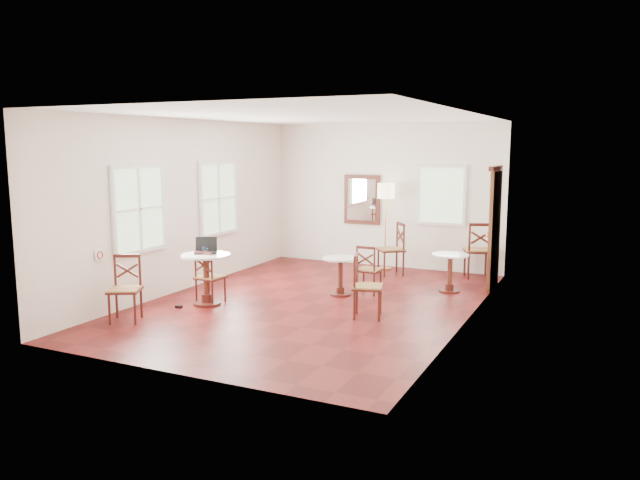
# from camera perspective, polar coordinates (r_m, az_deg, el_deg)

# --- Properties ---
(ground) EXTENTS (7.00, 7.00, 0.00)m
(ground) POSITION_cam_1_polar(r_m,az_deg,el_deg) (10.16, -0.72, -5.81)
(ground) COLOR #59100F
(ground) RESTS_ON ground
(room_shell) EXTENTS (5.02, 7.02, 3.01)m
(room_shell) POSITION_cam_1_polar(r_m,az_deg,el_deg) (10.13, -0.37, 4.98)
(room_shell) COLOR white
(room_shell) RESTS_ON ground
(cafe_table_near) EXTENTS (0.78, 0.78, 0.83)m
(cafe_table_near) POSITION_cam_1_polar(r_m,az_deg,el_deg) (10.11, -10.41, -3.06)
(cafe_table_near) COLOR #471811
(cafe_table_near) RESTS_ON ground
(cafe_table_mid) EXTENTS (0.62, 0.62, 0.66)m
(cafe_table_mid) POSITION_cam_1_polar(r_m,az_deg,el_deg) (10.60, 1.88, -2.96)
(cafe_table_mid) COLOR #471811
(cafe_table_mid) RESTS_ON ground
(cafe_table_back) EXTENTS (0.64, 0.64, 0.68)m
(cafe_table_back) POSITION_cam_1_polar(r_m,az_deg,el_deg) (11.07, 11.87, -2.57)
(cafe_table_back) COLOR #471811
(cafe_table_back) RESTS_ON ground
(chair_near_a) EXTENTS (0.42, 0.42, 0.87)m
(chair_near_a) POSITION_cam_1_polar(r_m,az_deg,el_deg) (10.22, -10.14, -3.37)
(chair_near_a) COLOR #471811
(chair_near_a) RESTS_ON ground
(chair_near_b) EXTENTS (0.60, 0.60, 0.96)m
(chair_near_b) POSITION_cam_1_polar(r_m,az_deg,el_deg) (9.49, -17.47, -4.29)
(chair_near_b) COLOR #471811
(chair_near_b) RESTS_ON ground
(chair_mid_a) EXTENTS (0.40, 0.40, 0.85)m
(chair_mid_a) POSITION_cam_1_polar(r_m,az_deg,el_deg) (10.73, 4.47, -2.73)
(chair_mid_a) COLOR #471811
(chair_mid_a) RESTS_ON ground
(chair_mid_b) EXTENTS (0.55, 0.55, 0.96)m
(chair_mid_b) POSITION_cam_1_polar(r_m,az_deg,el_deg) (9.25, 4.25, -4.26)
(chair_mid_b) COLOR #471811
(chair_mid_b) RESTS_ON ground
(chair_back_a) EXTENTS (0.65, 0.65, 1.09)m
(chair_back_a) POSITION_cam_1_polar(r_m,az_deg,el_deg) (12.35, 14.34, -0.91)
(chair_back_a) COLOR #471811
(chair_back_a) RESTS_ON ground
(chair_back_b) EXTENTS (0.67, 0.67, 1.03)m
(chair_back_b) POSITION_cam_1_polar(r_m,az_deg,el_deg) (12.36, 6.66, -0.82)
(chair_back_b) COLOR #471811
(chair_back_b) RESTS_ON ground
(floor_lamp) EXTENTS (0.35, 0.35, 1.78)m
(floor_lamp) POSITION_cam_1_polar(r_m,az_deg,el_deg) (12.74, 6.07, 3.99)
(floor_lamp) COLOR #BF8C3F
(floor_lamp) RESTS_ON ground
(laptop) EXTENTS (0.44, 0.42, 0.25)m
(laptop) POSITION_cam_1_polar(r_m,az_deg,el_deg) (10.18, -10.44, -0.82)
(laptop) COLOR black
(laptop) RESTS_ON cafe_table_near
(mouse) EXTENTS (0.12, 0.09, 0.04)m
(mouse) POSITION_cam_1_polar(r_m,az_deg,el_deg) (10.18, -11.05, -1.08)
(mouse) COLOR black
(mouse) RESTS_ON cafe_table_near
(navy_mug) EXTENTS (0.11, 0.08, 0.09)m
(navy_mug) POSITION_cam_1_polar(r_m,az_deg,el_deg) (10.26, -10.59, -0.85)
(navy_mug) COLOR #111D38
(navy_mug) RESTS_ON cafe_table_near
(water_glass) EXTENTS (0.06, 0.06, 0.10)m
(water_glass) POSITION_cam_1_polar(r_m,az_deg,el_deg) (10.04, -10.45, -1.01)
(water_glass) COLOR white
(water_glass) RESTS_ON cafe_table_near
(power_adapter) EXTENTS (0.10, 0.06, 0.04)m
(power_adapter) POSITION_cam_1_polar(r_m,az_deg,el_deg) (10.10, -12.86, -6.00)
(power_adapter) COLOR black
(power_adapter) RESTS_ON ground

